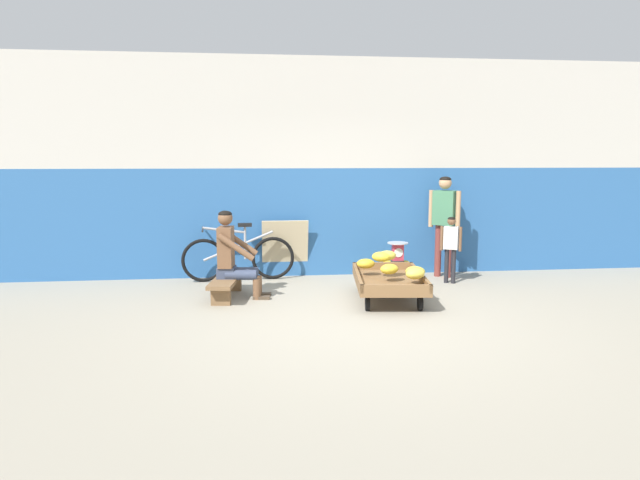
{
  "coord_description": "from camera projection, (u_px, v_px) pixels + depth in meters",
  "views": [
    {
      "loc": [
        -1.13,
        -5.92,
        1.83
      ],
      "look_at": [
        -0.3,
        1.34,
        0.75
      ],
      "focal_mm": 31.92,
      "sensor_mm": 36.0,
      "label": 1
    }
  ],
  "objects": [
    {
      "name": "ground_plane",
      "position": [
        361.0,
        325.0,
        6.22
      ],
      "size": [
        80.0,
        80.0,
        0.0
      ],
      "primitive_type": "plane",
      "color": "gray"
    },
    {
      "name": "back_wall",
      "position": [
        328.0,
        168.0,
        8.76
      ],
      "size": [
        16.0,
        0.3,
        3.3
      ],
      "color": "#2D609E",
      "rests_on": "ground"
    },
    {
      "name": "banana_cart",
      "position": [
        389.0,
        282.0,
        7.27
      ],
      "size": [
        0.99,
        1.52,
        0.36
      ],
      "color": "brown",
      "rests_on": "ground"
    },
    {
      "name": "banana_pile",
      "position": [
        392.0,
        265.0,
        7.19
      ],
      "size": [
        0.78,
        0.94,
        0.26
      ],
      "color": "yellow",
      "rests_on": "banana_cart"
    },
    {
      "name": "low_bench",
      "position": [
        227.0,
        283.0,
        7.4
      ],
      "size": [
        0.46,
        1.13,
        0.27
      ],
      "color": "brown",
      "rests_on": "ground"
    },
    {
      "name": "vendor_seated",
      "position": [
        233.0,
        255.0,
        7.35
      ],
      "size": [
        0.71,
        0.53,
        1.14
      ],
      "color": "brown",
      "rests_on": "ground"
    },
    {
      "name": "plastic_crate",
      "position": [
        397.0,
        272.0,
        8.3
      ],
      "size": [
        0.36,
        0.28,
        0.3
      ],
      "color": "gold",
      "rests_on": "ground"
    },
    {
      "name": "weighing_scale",
      "position": [
        398.0,
        252.0,
        8.25
      ],
      "size": [
        0.3,
        0.3,
        0.29
      ],
      "color": "#28282D",
      "rests_on": "plastic_crate"
    },
    {
      "name": "bicycle_near_left",
      "position": [
        238.0,
        257.0,
        8.41
      ],
      "size": [
        1.66,
        0.48,
        0.86
      ],
      "color": "black",
      "rests_on": "ground"
    },
    {
      "name": "sign_board",
      "position": [
        285.0,
        248.0,
        8.67
      ],
      "size": [
        0.7,
        0.24,
        0.88
      ],
      "color": "#C6B289",
      "rests_on": "ground"
    },
    {
      "name": "customer_adult",
      "position": [
        444.0,
        215.0,
        8.58
      ],
      "size": [
        0.41,
        0.35,
        1.53
      ],
      "color": "brown",
      "rests_on": "ground"
    },
    {
      "name": "customer_child",
      "position": [
        451.0,
        242.0,
        8.2
      ],
      "size": [
        0.28,
        0.2,
        0.97
      ],
      "color": "#232328",
      "rests_on": "ground"
    },
    {
      "name": "shopping_bag",
      "position": [
        400.0,
        280.0,
        7.9
      ],
      "size": [
        0.18,
        0.12,
        0.24
      ],
      "primitive_type": "cube",
      "color": "#3370B7",
      "rests_on": "ground"
    }
  ]
}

